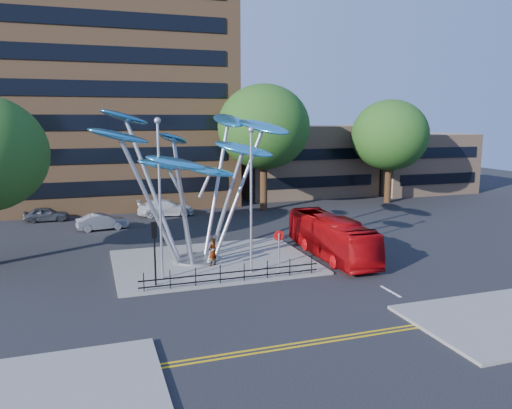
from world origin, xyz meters
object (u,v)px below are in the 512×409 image
object	(u,v)px
parked_car_mid	(102,222)
pedestrian	(213,252)
tree_right	(264,127)
street_lamp_right	(251,187)
no_entry_sign_island	(279,244)
parked_car_left	(46,214)
traffic_light_island	(154,240)
red_bus	(331,237)
parked_car_right	(166,208)
street_lamp_left	(160,185)
leaf_sculpture	(192,152)
tree_far	(390,135)

from	to	relation	value
parked_car_mid	pedestrian	bearing A→B (deg)	-162.56
tree_right	street_lamp_right	world-z (taller)	tree_right
tree_right	parked_car_mid	xyz separation A→B (m)	(-15.25, -4.00, -7.38)
no_entry_sign_island	parked_car_left	distance (m)	24.70
street_lamp_right	traffic_light_island	distance (m)	6.05
red_bus	parked_car_right	distance (m)	19.04
parked_car_mid	traffic_light_island	bearing A→B (deg)	-179.07
street_lamp_left	no_entry_sign_island	bearing A→B (deg)	-8.61
leaf_sculpture	street_lamp_right	world-z (taller)	leaf_sculpture
street_lamp_left	traffic_light_island	bearing A→B (deg)	-116.57
street_lamp_left	parked_car_right	xyz separation A→B (m)	(3.00, 18.72, -4.61)
traffic_light_island	parked_car_right	distance (m)	20.11
pedestrian	street_lamp_right	bearing A→B (deg)	99.48
tree_right	tree_far	world-z (taller)	tree_right
tree_right	parked_car_mid	bearing A→B (deg)	-165.30
red_bus	tree_right	bearing A→B (deg)	86.69
tree_far	parked_car_right	distance (m)	24.34
street_lamp_left	parked_car_right	size ratio (longest dim) A/B	1.71
street_lamp_right	no_entry_sign_island	xyz separation A→B (m)	(1.50, -0.48, -3.28)
traffic_light_island	red_bus	world-z (taller)	traffic_light_island
street_lamp_left	parked_car_left	size ratio (longest dim) A/B	2.36
street_lamp_right	parked_car_left	distance (m)	23.87
street_lamp_left	street_lamp_right	xyz separation A→B (m)	(5.00, -0.50, -0.26)
no_entry_sign_island	parked_car_mid	size ratio (longest dim) A/B	0.62
tree_right	pedestrian	size ratio (longest dim) A/B	7.19
street_lamp_right	pedestrian	size ratio (longest dim) A/B	4.93
no_entry_sign_island	street_lamp_left	bearing A→B (deg)	171.39
no_entry_sign_island	pedestrian	distance (m)	4.21
parked_car_mid	parked_car_right	size ratio (longest dim) A/B	0.77
tree_right	pedestrian	bearing A→B (deg)	-118.66
tree_far	traffic_light_island	world-z (taller)	tree_far
tree_right	pedestrian	world-z (taller)	tree_right
tree_right	parked_car_left	size ratio (longest dim) A/B	3.24
tree_right	street_lamp_left	xyz separation A→B (m)	(-12.50, -18.50, -2.68)
tree_right	street_lamp_right	size ratio (longest dim) A/B	1.46
leaf_sculpture	red_bus	bearing A→B (deg)	-11.03
street_lamp_left	parked_car_right	bearing A→B (deg)	80.89
traffic_light_island	parked_car_mid	bearing A→B (deg)	98.25
no_entry_sign_island	parked_car_left	xyz separation A→B (m)	(-13.75, 20.48, -1.18)
parked_car_left	parked_car_right	world-z (taller)	parked_car_right
traffic_light_island	street_lamp_right	bearing A→B (deg)	5.19
no_entry_sign_island	red_bus	bearing A→B (deg)	28.28
street_lamp_left	traffic_light_island	xyz separation A→B (m)	(-0.50, -1.00, -2.74)
leaf_sculpture	parked_car_left	distance (m)	19.97
traffic_light_island	tree_right	bearing A→B (deg)	56.31
no_entry_sign_island	street_lamp_right	bearing A→B (deg)	162.13
street_lamp_right	street_lamp_left	bearing A→B (deg)	174.29
red_bus	parked_car_left	world-z (taller)	red_bus
street_lamp_right	pedestrian	xyz separation A→B (m)	(-1.77, 2.04, -4.10)
no_entry_sign_island	parked_car_mid	xyz separation A→B (m)	(-9.25, 15.48, -1.16)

